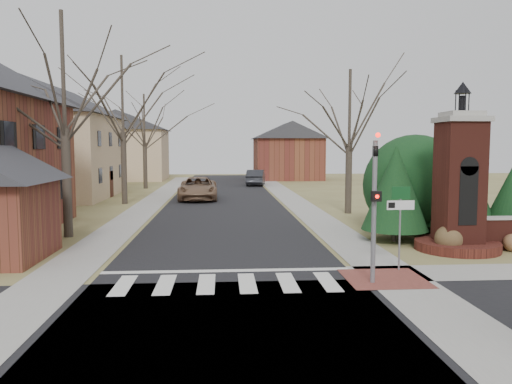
{
  "coord_description": "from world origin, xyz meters",
  "views": [
    {
      "loc": [
        -0.12,
        -13.57,
        4.02
      ],
      "look_at": [
        1.21,
        6.0,
        2.24
      ],
      "focal_mm": 35.0,
      "sensor_mm": 36.0,
      "label": 1
    }
  ],
  "objects": [
    {
      "name": "ground",
      "position": [
        0.0,
        0.0,
        0.0
      ],
      "size": [
        120.0,
        120.0,
        0.0
      ],
      "primitive_type": "plane",
      "color": "olive",
      "rests_on": "ground"
    },
    {
      "name": "main_street",
      "position": [
        0.0,
        22.0,
        0.01
      ],
      "size": [
        8.0,
        70.0,
        0.01
      ],
      "primitive_type": "cube",
      "color": "black",
      "rests_on": "ground"
    },
    {
      "name": "cross_street",
      "position": [
        0.0,
        -3.0,
        0.01
      ],
      "size": [
        120.0,
        8.0,
        0.01
      ],
      "primitive_type": "cube",
      "color": "black",
      "rests_on": "ground"
    },
    {
      "name": "crosswalk_zone",
      "position": [
        0.0,
        0.8,
        0.01
      ],
      "size": [
        8.0,
        2.2,
        0.02
      ],
      "primitive_type": "cube",
      "color": "silver",
      "rests_on": "ground"
    },
    {
      "name": "stop_bar",
      "position": [
        0.0,
        2.3,
        0.01
      ],
      "size": [
        8.0,
        0.35,
        0.02
      ],
      "primitive_type": "cube",
      "color": "silver",
      "rests_on": "ground"
    },
    {
      "name": "sidewalk_right_main",
      "position": [
        5.2,
        22.0,
        0.01
      ],
      "size": [
        2.0,
        60.0,
        0.02
      ],
      "primitive_type": "cube",
      "color": "gray",
      "rests_on": "ground"
    },
    {
      "name": "sidewalk_left",
      "position": [
        -5.2,
        22.0,
        0.01
      ],
      "size": [
        2.0,
        60.0,
        0.02
      ],
      "primitive_type": "cube",
      "color": "gray",
      "rests_on": "ground"
    },
    {
      "name": "curb_apron",
      "position": [
        4.8,
        1.0,
        0.01
      ],
      "size": [
        2.4,
        2.4,
        0.02
      ],
      "primitive_type": "cube",
      "color": "brown",
      "rests_on": "ground"
    },
    {
      "name": "traffic_signal_pole",
      "position": [
        4.3,
        0.57,
        2.59
      ],
      "size": [
        0.28,
        0.41,
        4.5
      ],
      "color": "slate",
      "rests_on": "ground"
    },
    {
      "name": "sign_post",
      "position": [
        5.59,
        1.99,
        1.95
      ],
      "size": [
        0.9,
        0.07,
        2.75
      ],
      "color": "slate",
      "rests_on": "ground"
    },
    {
      "name": "brick_gate_monument",
      "position": [
        9.0,
        4.99,
        2.17
      ],
      "size": [
        3.2,
        3.2,
        6.47
      ],
      "color": "#542118",
      "rests_on": "ground"
    },
    {
      "name": "house_stucco_left",
      "position": [
        -13.5,
        27.0,
        4.59
      ],
      "size": [
        9.8,
        12.8,
        9.28
      ],
      "color": "beige",
      "rests_on": "ground"
    },
    {
      "name": "house_distant_left",
      "position": [
        -12.01,
        48.0,
        4.25
      ],
      "size": [
        10.8,
        8.8,
        8.53
      ],
      "color": "beige",
      "rests_on": "ground"
    },
    {
      "name": "house_distant_right",
      "position": [
        7.99,
        47.99,
        3.65
      ],
      "size": [
        8.8,
        8.8,
        7.3
      ],
      "color": "brown",
      "rests_on": "ground"
    },
    {
      "name": "evergreen_near",
      "position": [
        7.2,
        7.0,
        2.3
      ],
      "size": [
        2.8,
        2.8,
        4.1
      ],
      "color": "#473D33",
      "rests_on": "ground"
    },
    {
      "name": "evergreen_mid",
      "position": [
        10.5,
        8.2,
        2.6
      ],
      "size": [
        3.4,
        3.4,
        4.7
      ],
      "color": "#473D33",
      "rests_on": "ground"
    },
    {
      "name": "evergreen_mass",
      "position": [
        9.0,
        9.5,
        2.4
      ],
      "size": [
        4.8,
        4.8,
        4.8
      ],
      "primitive_type": "sphere",
      "color": "#103219",
      "rests_on": "ground"
    },
    {
      "name": "bare_tree_0",
      "position": [
        -7.0,
        9.0,
        7.7
      ],
      "size": [
        8.05,
        8.05,
        11.15
      ],
      "color": "#473D33",
      "rests_on": "ground"
    },
    {
      "name": "bare_tree_1",
      "position": [
        -7.0,
        22.0,
        8.03
      ],
      "size": [
        8.4,
        8.4,
        11.64
      ],
      "color": "#473D33",
      "rests_on": "ground"
    },
    {
      "name": "bare_tree_2",
      "position": [
        -7.5,
        35.0,
        7.03
      ],
      "size": [
        7.35,
        7.35,
        10.19
      ],
      "color": "#473D33",
      "rests_on": "ground"
    },
    {
      "name": "bare_tree_3",
      "position": [
        7.5,
        16.0,
        6.69
      ],
      "size": [
        7.0,
        7.0,
        9.7
      ],
      "color": "#473D33",
      "rests_on": "ground"
    },
    {
      "name": "pickup_truck",
      "position": [
        -1.96,
        24.46,
        0.86
      ],
      "size": [
        2.98,
        6.23,
        1.71
      ],
      "primitive_type": "imported",
      "rotation": [
        0.0,
        0.0,
        0.02
      ],
      "color": "#826147",
      "rests_on": "ground"
    },
    {
      "name": "distant_car",
      "position": [
        3.4,
        38.33,
        0.82
      ],
      "size": [
        2.38,
        5.14,
        1.63
      ],
      "primitive_type": "imported",
      "rotation": [
        0.0,
        0.0,
        3.01
      ],
      "color": "#2F3036",
      "rests_on": "ground"
    },
    {
      "name": "dry_shrub_left",
      "position": [
        8.47,
        4.6,
        0.52
      ],
      "size": [
        1.05,
        1.05,
        1.05
      ],
      "primitive_type": "sphere",
      "color": "brown",
      "rests_on": "ground"
    },
    {
      "name": "dry_shrub_right",
      "position": [
        11.0,
        4.6,
        0.34
      ],
      "size": [
        0.69,
        0.69,
        0.69
      ],
      "primitive_type": "sphere",
      "color": "brown",
      "rests_on": "ground"
    }
  ]
}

